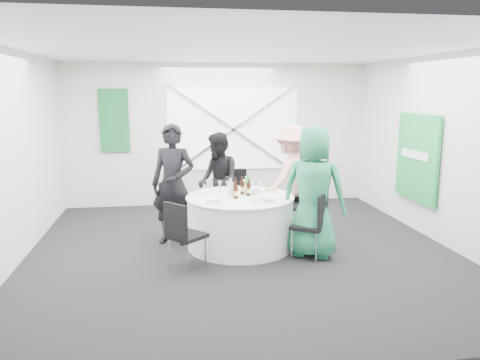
{
  "coord_description": "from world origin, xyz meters",
  "views": [
    {
      "loc": [
        -1.03,
        -6.3,
        2.25
      ],
      "look_at": [
        0.0,
        0.2,
        1.0
      ],
      "focal_mm": 35.0,
      "sensor_mm": 36.0,
      "label": 1
    }
  ],
  "objects": [
    {
      "name": "floor",
      "position": [
        0.0,
        0.0,
        0.0
      ],
      "size": [
        6.0,
        6.0,
        0.0
      ],
      "primitive_type": "plane",
      "color": "black",
      "rests_on": "ground"
    },
    {
      "name": "ceiling",
      "position": [
        0.0,
        0.0,
        2.8
      ],
      "size": [
        6.0,
        6.0,
        0.0
      ],
      "primitive_type": "plane",
      "rotation": [
        3.14,
        0.0,
        0.0
      ],
      "color": "white",
      "rests_on": "wall_back"
    },
    {
      "name": "wall_back",
      "position": [
        0.0,
        3.0,
        1.4
      ],
      "size": [
        6.0,
        0.0,
        6.0
      ],
      "primitive_type": "plane",
      "rotation": [
        1.57,
        0.0,
        0.0
      ],
      "color": "silver",
      "rests_on": "floor"
    },
    {
      "name": "wall_front",
      "position": [
        0.0,
        -3.0,
        1.4
      ],
      "size": [
        6.0,
        0.0,
        6.0
      ],
      "primitive_type": "plane",
      "rotation": [
        -1.57,
        0.0,
        0.0
      ],
      "color": "silver",
      "rests_on": "floor"
    },
    {
      "name": "wall_left",
      "position": [
        -3.0,
        0.0,
        1.4
      ],
      "size": [
        0.0,
        6.0,
        6.0
      ],
      "primitive_type": "plane",
      "rotation": [
        1.57,
        0.0,
        1.57
      ],
      "color": "silver",
      "rests_on": "floor"
    },
    {
      "name": "wall_right",
      "position": [
        3.0,
        0.0,
        1.4
      ],
      "size": [
        0.0,
        6.0,
        6.0
      ],
      "primitive_type": "plane",
      "rotation": [
        1.57,
        0.0,
        -1.57
      ],
      "color": "silver",
      "rests_on": "floor"
    },
    {
      "name": "window_panel",
      "position": [
        0.3,
        2.96,
        1.5
      ],
      "size": [
        2.6,
        0.03,
        1.6
      ],
      "primitive_type": "cube",
      "color": "white",
      "rests_on": "wall_back"
    },
    {
      "name": "window_brace_a",
      "position": [
        0.3,
        2.92,
        1.5
      ],
      "size": [
        2.63,
        0.05,
        1.84
      ],
      "primitive_type": "cube",
      "rotation": [
        0.0,
        0.97,
        0.0
      ],
      "color": "silver",
      "rests_on": "window_panel"
    },
    {
      "name": "window_brace_b",
      "position": [
        0.3,
        2.92,
        1.5
      ],
      "size": [
        2.63,
        0.05,
        1.84
      ],
      "primitive_type": "cube",
      "rotation": [
        0.0,
        -0.97,
        0.0
      ],
      "color": "silver",
      "rests_on": "window_panel"
    },
    {
      "name": "green_banner",
      "position": [
        -2.0,
        2.95,
        1.7
      ],
      "size": [
        0.55,
        0.04,
        1.2
      ],
      "primitive_type": "cube",
      "color": "#125C31",
      "rests_on": "wall_back"
    },
    {
      "name": "green_sign",
      "position": [
        2.94,
        0.6,
        1.2
      ],
      "size": [
        0.05,
        1.2,
        1.4
      ],
      "primitive_type": "cube",
      "color": "green",
      "rests_on": "wall_right"
    },
    {
      "name": "banquet_table",
      "position": [
        0.0,
        0.2,
        0.38
      ],
      "size": [
        1.56,
        1.56,
        0.76
      ],
      "color": "silver",
      "rests_on": "floor"
    },
    {
      "name": "chair_back",
      "position": [
        0.11,
        1.41,
        0.55
      ],
      "size": [
        0.46,
        0.47,
        0.94
      ],
      "rotation": [
        0.0,
        0.0,
        -0.09
      ],
      "color": "black",
      "rests_on": "floor"
    },
    {
      "name": "chair_back_left",
      "position": [
        -0.95,
        0.7,
        0.54
      ],
      "size": [
        0.57,
        0.56,
        0.92
      ],
      "rotation": [
        0.0,
        0.0,
        1.09
      ],
      "color": "black",
      "rests_on": "floor"
    },
    {
      "name": "chair_back_right",
      "position": [
        0.98,
        0.77,
        0.54
      ],
      "size": [
        0.58,
        0.58,
        0.93
      ],
      "rotation": [
        0.0,
        0.0,
        -1.04
      ],
      "color": "black",
      "rests_on": "floor"
    },
    {
      "name": "chair_front_right",
      "position": [
        0.92,
        -0.43,
        0.53
      ],
      "size": [
        0.58,
        0.57,
        0.91
      ],
      "rotation": [
        0.0,
        0.0,
        4.11
      ],
      "color": "black",
      "rests_on": "floor"
    },
    {
      "name": "chair_front_left",
      "position": [
        -0.86,
        -0.6,
        0.52
      ],
      "size": [
        0.58,
        0.58,
        0.9
      ],
      "rotation": [
        0.0,
        0.0,
        2.32
      ],
      "color": "black",
      "rests_on": "floor"
    },
    {
      "name": "person_man_back_left",
      "position": [
        -0.95,
        0.54,
        0.9
      ],
      "size": [
        0.76,
        0.62,
        1.79
      ],
      "primitive_type": "imported",
      "rotation": [
        0.0,
        0.0,
        -0.34
      ],
      "color": "black",
      "rests_on": "floor"
    },
    {
      "name": "person_man_back",
      "position": [
        -0.2,
        1.21,
        0.8
      ],
      "size": [
        0.57,
        0.85,
        1.6
      ],
      "primitive_type": "imported",
      "rotation": [
        0.0,
        0.0,
        -1.37
      ],
      "color": "black",
      "rests_on": "floor"
    },
    {
      "name": "person_woman_pink",
      "position": [
        0.96,
        0.99,
        0.86
      ],
      "size": [
        1.19,
        1.11,
        1.73
      ],
      "primitive_type": "imported",
      "rotation": [
        0.0,
        0.0,
        -2.45
      ],
      "color": "pink",
      "rests_on": "floor"
    },
    {
      "name": "person_woman_green",
      "position": [
        0.93,
        -0.32,
        0.91
      ],
      "size": [
        1.06,
        0.94,
        1.82
      ],
      "primitive_type": "imported",
      "rotation": [
        0.0,
        0.0,
        2.63
      ],
      "color": "#248758",
      "rests_on": "floor"
    },
    {
      "name": "plate_back",
      "position": [
        0.05,
        0.79,
        0.77
      ],
      "size": [
        0.25,
        0.25,
        0.01
      ],
      "color": "white",
      "rests_on": "banquet_table"
    },
    {
      "name": "plate_back_left",
      "position": [
        -0.5,
        0.48,
        0.77
      ],
      "size": [
        0.28,
        0.28,
        0.01
      ],
      "color": "white",
      "rests_on": "banquet_table"
    },
    {
      "name": "plate_back_right",
      "position": [
        0.51,
        0.49,
        0.78
      ],
      "size": [
        0.25,
        0.25,
        0.04
      ],
      "color": "white",
      "rests_on": "banquet_table"
    },
    {
      "name": "plate_front_right",
      "position": [
        0.32,
        -0.18,
        0.78
      ],
      "size": [
        0.25,
        0.25,
        0.04
      ],
      "color": "white",
      "rests_on": "banquet_table"
    },
    {
      "name": "plate_front_left",
      "position": [
        -0.5,
        -0.14,
        0.77
      ],
      "size": [
        0.3,
        0.3,
        0.01
      ],
      "color": "white",
      "rests_on": "banquet_table"
    },
    {
      "name": "napkin",
      "position": [
        -0.42,
        -0.16,
        0.8
      ],
      "size": [
        0.2,
        0.17,
        0.05
      ],
      "primitive_type": "cube",
      "rotation": [
        0.0,
        0.0,
        0.33
      ],
      "color": "silver",
      "rests_on": "plate_front_left"
    },
    {
      "name": "beer_bottle_a",
      "position": [
        -0.07,
        0.22,
        0.86
      ],
      "size": [
        0.06,
        0.06,
        0.27
      ],
      "color": "#3C180B",
      "rests_on": "banquet_table"
    },
    {
      "name": "beer_bottle_b",
      "position": [
        0.05,
        0.33,
        0.86
      ],
      "size": [
        0.06,
        0.06,
        0.26
      ],
      "color": "#3C180B",
      "rests_on": "banquet_table"
    },
    {
      "name": "beer_bottle_c",
      "position": [
        0.13,
        0.23,
        0.85
      ],
      "size": [
        0.06,
        0.06,
        0.25
      ],
      "color": "#3C180B",
      "rests_on": "banquet_table"
    },
    {
      "name": "beer_bottle_d",
      "position": [
        -0.08,
        0.06,
        0.85
      ],
      "size": [
        0.06,
        0.06,
        0.25
      ],
      "color": "#3C180B",
      "rests_on": "banquet_table"
    },
    {
      "name": "green_water_bottle",
      "position": [
        0.13,
        0.32,
        0.89
      ],
      "size": [
        0.08,
        0.08,
        0.32
      ],
      "color": "green",
      "rests_on": "banquet_table"
    },
    {
      "name": "clear_water_bottle",
      "position": [
        -0.14,
        0.12,
        0.87
      ],
      "size": [
        0.08,
        0.08,
        0.28
      ],
      "color": "silver",
      "rests_on": "banquet_table"
    },
    {
      "name": "wine_glass_a",
      "position": [
        0.12,
        0.58,
        0.88
      ],
      "size": [
        0.07,
        0.07,
        0.17
      ],
      "color": "white",
      "rests_on": "banquet_table"
    },
    {
      "name": "wine_glass_b",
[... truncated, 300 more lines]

